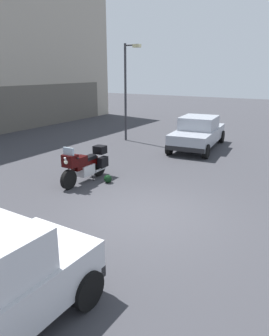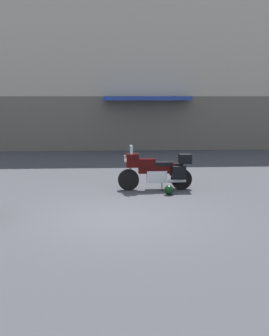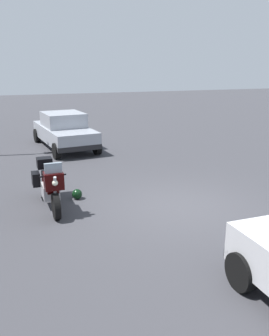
# 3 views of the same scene
# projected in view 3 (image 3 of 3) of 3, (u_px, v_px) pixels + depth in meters

# --- Properties ---
(ground_plane) EXTENTS (80.00, 80.00, 0.00)m
(ground_plane) POSITION_uv_depth(u_px,v_px,m) (181.00, 207.00, 9.18)
(ground_plane) COLOR #38383D
(motorcycle) EXTENTS (2.26, 0.76, 1.36)m
(motorcycle) POSITION_uv_depth(u_px,v_px,m) (50.00, 183.00, 9.09)
(motorcycle) COLOR black
(motorcycle) RESTS_ON ground
(helmet) EXTENTS (0.28, 0.28, 0.28)m
(helmet) POSITION_uv_depth(u_px,v_px,m) (77.00, 194.00, 9.73)
(helmet) COLOR black
(helmet) RESTS_ON ground
(car_sedan_far) EXTENTS (4.70, 2.33, 1.56)m
(car_sedan_far) POSITION_uv_depth(u_px,v_px,m) (64.00, 130.00, 15.65)
(car_sedan_far) COLOR #9EA3AD
(car_sedan_far) RESTS_ON ground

